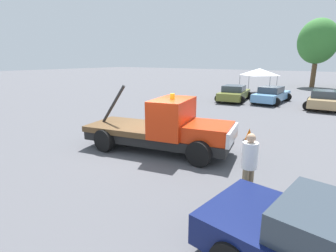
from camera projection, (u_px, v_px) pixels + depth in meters
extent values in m
plane|color=#545459|center=(158.00, 150.00, 10.43)|extent=(160.00, 160.00, 0.00)
cube|color=black|center=(158.00, 137.00, 10.30)|extent=(5.93, 2.94, 0.35)
cube|color=red|center=(209.00, 131.00, 9.42)|extent=(1.90, 2.02, 0.55)
cube|color=silver|center=(232.00, 135.00, 9.11)|extent=(0.49, 1.82, 0.50)
cube|color=red|center=(172.00, 117.00, 9.85)|extent=(1.63, 2.25, 1.37)
cube|color=brown|center=(126.00, 127.00, 10.77)|extent=(3.19, 2.57, 0.22)
cylinder|color=black|center=(113.00, 104.00, 10.76)|extent=(1.19, 0.36, 1.63)
cylinder|color=orange|center=(172.00, 96.00, 9.66)|extent=(0.18, 0.18, 0.20)
cylinder|color=black|center=(212.00, 138.00, 10.45)|extent=(0.88, 0.26, 0.88)
cylinder|color=black|center=(199.00, 154.00, 8.72)|extent=(0.88, 0.26, 0.88)
cylinder|color=black|center=(130.00, 129.00, 11.88)|extent=(0.88, 0.26, 0.88)
cylinder|color=black|center=(104.00, 141.00, 10.15)|extent=(0.88, 0.26, 0.88)
cylinder|color=black|center=(274.00, 213.00, 5.57)|extent=(0.68, 0.22, 0.68)
cylinder|color=#847051|center=(245.00, 184.00, 6.64)|extent=(0.16, 0.16, 0.85)
cylinder|color=#847051|center=(250.00, 182.00, 6.76)|extent=(0.16, 0.16, 0.85)
cylinder|color=white|center=(250.00, 155.00, 6.51)|extent=(0.39, 0.39, 0.67)
sphere|color=tan|center=(251.00, 138.00, 6.40)|extent=(0.23, 0.23, 0.23)
cube|color=olive|center=(234.00, 95.00, 22.51)|extent=(2.52, 4.91, 0.60)
cube|color=#333D47|center=(234.00, 88.00, 22.17)|extent=(1.92, 2.18, 0.50)
cylinder|color=black|center=(228.00, 94.00, 24.32)|extent=(0.68, 0.22, 0.68)
cylinder|color=black|center=(248.00, 95.00, 23.56)|extent=(0.68, 0.22, 0.68)
cylinder|color=black|center=(219.00, 99.00, 21.56)|extent=(0.68, 0.22, 0.68)
cylinder|color=black|center=(241.00, 100.00, 20.79)|extent=(0.68, 0.22, 0.68)
cube|color=#669ED1|center=(271.00, 96.00, 21.57)|extent=(2.06, 4.92, 0.60)
cube|color=#333D47|center=(271.00, 90.00, 21.25)|extent=(1.67, 2.12, 0.50)
cylinder|color=black|center=(268.00, 96.00, 23.36)|extent=(0.68, 0.22, 0.68)
cylinder|color=black|center=(287.00, 97.00, 22.37)|extent=(0.68, 0.22, 0.68)
cylinder|color=black|center=(254.00, 100.00, 20.87)|extent=(0.68, 0.22, 0.68)
cylinder|color=black|center=(276.00, 102.00, 19.87)|extent=(0.68, 0.22, 0.68)
cube|color=tan|center=(324.00, 101.00, 18.98)|extent=(2.00, 4.38, 0.60)
cube|color=#333D47|center=(325.00, 94.00, 18.66)|extent=(1.70, 1.87, 0.50)
cylinder|color=black|center=(312.00, 100.00, 20.69)|extent=(0.68, 0.22, 0.68)
cylinder|color=black|center=(308.00, 106.00, 18.29)|extent=(0.68, 0.22, 0.68)
cylinder|color=#9E9EA3|center=(239.00, 84.00, 27.46)|extent=(0.07, 0.07, 1.84)
cylinder|color=#9E9EA3|center=(270.00, 86.00, 25.79)|extent=(0.07, 0.07, 1.84)
cylinder|color=#9E9EA3|center=(249.00, 82.00, 29.90)|extent=(0.07, 0.07, 1.84)
cylinder|color=#9E9EA3|center=(277.00, 84.00, 28.22)|extent=(0.07, 0.07, 1.84)
pyramid|color=white|center=(259.00, 72.00, 27.52)|extent=(3.05, 3.05, 0.72)
cylinder|color=brown|center=(313.00, 76.00, 33.18)|extent=(0.58, 0.58, 2.91)
ellipsoid|color=#387A33|center=(318.00, 41.00, 32.14)|extent=(4.66, 4.66, 5.41)
cube|color=black|center=(249.00, 140.00, 11.64)|extent=(0.40, 0.40, 0.04)
cone|color=orange|center=(249.00, 134.00, 11.58)|extent=(0.36, 0.36, 0.55)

